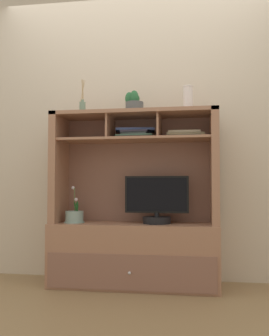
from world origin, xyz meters
name	(u,v)px	position (x,y,z in m)	size (l,w,h in m)	color
floor_plane	(134,287)	(0.00, 0.00, -0.01)	(6.00, 6.00, 0.02)	olive
back_wall	(139,118)	(0.00, 0.25, 1.40)	(6.00, 0.02, 2.80)	beige
media_console	(135,232)	(0.00, 0.01, 0.43)	(1.34, 0.48, 1.40)	#9F6E53
tv_monitor	(157,204)	(0.18, -0.02, 0.66)	(0.51, 0.22, 0.38)	black
potted_orchid	(74,217)	(-0.49, -0.05, 0.55)	(0.17, 0.17, 0.30)	#829D94
magazine_stack_left	(136,134)	(0.00, 0.05, 1.23)	(0.34, 0.26, 0.08)	#393B35
magazine_stack_centre	(185,135)	(0.41, 0.04, 1.22)	(0.31, 0.21, 0.06)	#343737
diffuser_bottle	(82,107)	(-0.44, -0.02, 1.46)	(0.05, 0.05, 0.29)	slate
potted_succulent	(134,104)	(0.00, 0.00, 1.47)	(0.17, 0.17, 0.18)	#4D5050
ceramic_vase	(188,99)	(0.44, 0.02, 1.51)	(0.08, 0.08, 0.21)	silver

